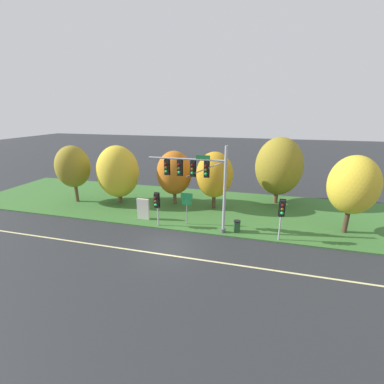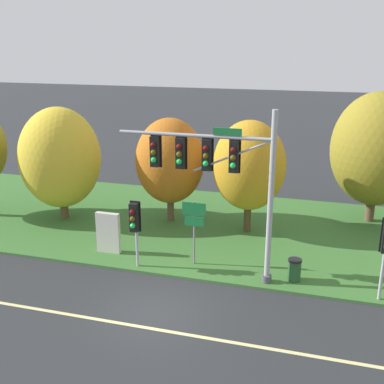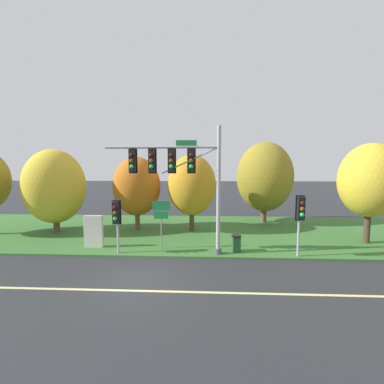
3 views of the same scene
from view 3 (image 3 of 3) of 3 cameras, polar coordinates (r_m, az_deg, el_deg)
name	(u,v)px [view 3 (image 3 of 3)]	position (r m, az deg, el deg)	size (l,w,h in m)	color
ground_plane	(139,278)	(12.11, -11.65, -18.14)	(160.00, 160.00, 0.00)	#282B2D
lane_stripe	(132,291)	(11.06, -13.29, -20.55)	(36.00, 0.16, 0.01)	beige
grass_verge	(167,231)	(19.78, -5.66, -8.52)	(48.00, 11.50, 0.10)	#386B2D
traffic_signal_mast	(180,171)	(13.83, -2.65, 4.62)	(6.32, 0.49, 6.92)	#9EA0A5
pedestrian_signal_near_kerb	(301,212)	(14.52, 22.98, -4.20)	(0.46, 0.55, 3.28)	#9EA0A5
pedestrian_signal_further_along	(116,216)	(14.55, -16.48, -5.04)	(0.46, 0.55, 2.97)	#9EA0A5
route_sign_post	(161,215)	(15.01, -6.87, -5.17)	(1.03, 0.08, 2.86)	slate
tree_left_of_mast	(55,186)	(21.04, -28.21, 1.10)	(4.27, 4.27, 6.03)	brown
tree_behind_signpost	(137,186)	(19.96, -12.16, 1.22)	(3.58, 3.58, 5.53)	brown
tree_mid_verge	(192,185)	(18.95, -0.04, 1.54)	(3.56, 3.56, 5.66)	#4C3823
tree_tall_centre	(265,177)	(22.74, 15.83, 3.25)	(4.71, 4.71, 6.88)	brown
tree_right_far	(370,180)	(19.25, 34.83, 2.13)	(3.64, 3.64, 6.22)	#423021
info_kiosk	(94,232)	(16.46, -21.04, -8.20)	(1.10, 0.24, 1.90)	beige
trash_bin	(236,243)	(14.95, 9.80, -11.16)	(0.56, 0.56, 0.93)	#234C28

